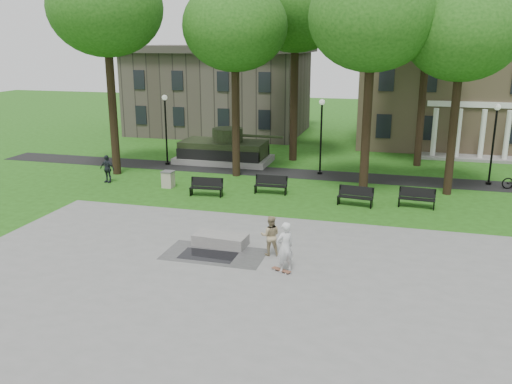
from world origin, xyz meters
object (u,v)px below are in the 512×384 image
at_px(concrete_block, 220,240).
at_px(friend_watching, 270,235).
at_px(skateboarder, 285,247).
at_px(trash_bin, 168,179).
at_px(park_bench_0, 207,186).

relative_size(concrete_block, friend_watching, 1.37).
xyz_separation_m(concrete_block, skateboarder, (3.13, -1.92, 0.72)).
relative_size(skateboarder, friend_watching, 1.18).
relative_size(friend_watching, trash_bin, 1.68).
xyz_separation_m(park_bench_0, trash_bin, (-2.76, 1.08, -0.04)).
bearing_deg(skateboarder, friend_watching, -101.73).
bearing_deg(park_bench_0, friend_watching, -57.71).
height_order(skateboarder, trash_bin, skateboarder).
height_order(concrete_block, park_bench_0, park_bench_0).
bearing_deg(skateboarder, park_bench_0, -98.33).
distance_m(skateboarder, park_bench_0, 10.82).
distance_m(concrete_block, trash_bin, 9.92).
xyz_separation_m(skateboarder, friend_watching, (-0.89, 1.42, -0.14)).
bearing_deg(friend_watching, park_bench_0, -66.09).
distance_m(friend_watching, park_bench_0, 9.15).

